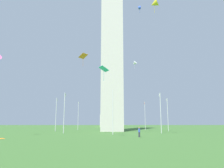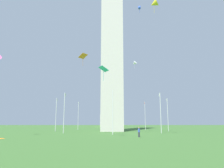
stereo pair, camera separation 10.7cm
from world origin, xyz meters
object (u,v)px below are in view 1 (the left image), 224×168
object	(u,v)px
kite_cyan_diamond	(104,69)
flagpole_n	(112,115)
flagpole_w	(168,113)
flagpole_se	(64,111)
distant_building	(110,121)
obelisk_monument	(112,34)
flagpole_ne	(78,114)
kite_yellow_delta	(154,4)
kite_orange_diamond	(83,56)
flagpole_s	(113,110)
flagpole_sw	(161,111)
flagpole_e	(56,113)
flagpole_nw	(145,114)
person_blue_shirt	(139,132)
kite_blue_box	(140,8)
kite_white_delta	(134,63)

from	to	relation	value
kite_cyan_diamond	flagpole_n	bearing A→B (deg)	-2.26
flagpole_n	flagpole_w	distance (m)	21.58
flagpole_n	flagpole_se	world-z (taller)	same
kite_cyan_diamond	distant_building	world-z (taller)	kite_cyan_diamond
obelisk_monument	flagpole_ne	world-z (taller)	obelisk_monument
kite_yellow_delta	kite_orange_diamond	world-z (taller)	kite_yellow_delta
flagpole_s	kite_yellow_delta	distance (m)	21.50
flagpole_sw	kite_orange_diamond	bearing A→B (deg)	110.91
kite_orange_diamond	distant_building	xyz separation A→B (m)	(78.75, -5.76, -12.49)
flagpole_e	flagpole_nw	bearing A→B (deg)	-67.50
flagpole_ne	flagpole_nw	bearing A→B (deg)	-90.00
flagpole_nw	flagpole_se	bearing A→B (deg)	135.00
flagpole_se	flagpole_sw	size ratio (longest dim) A/B	1.00
flagpole_ne	kite_cyan_diamond	world-z (taller)	kite_cyan_diamond
flagpole_n	kite_cyan_diamond	world-z (taller)	kite_cyan_diamond
flagpole_nw	kite_cyan_diamond	size ratio (longest dim) A/B	3.85
flagpole_ne	flagpole_sw	bearing A→B (deg)	-135.00
flagpole_se	person_blue_shirt	size ratio (longest dim) A/B	5.57
flagpole_s	flagpole_w	bearing A→B (deg)	-45.00
person_blue_shirt	flagpole_n	bearing A→B (deg)	25.25
obelisk_monument	person_blue_shirt	xyz separation A→B (m)	(-22.76, -4.25, -26.87)
flagpole_ne	flagpole_s	world-z (taller)	same
obelisk_monument	kite_cyan_diamond	xyz separation A→B (m)	(-25.14, 1.60, -16.76)
kite_blue_box	kite_orange_diamond	size ratio (longest dim) A/B	0.65
flagpole_e	kite_white_delta	world-z (taller)	kite_white_delta
kite_blue_box	flagpole_se	bearing A→B (deg)	69.76
flagpole_e	person_blue_shirt	world-z (taller)	flagpole_e
flagpole_nw	kite_yellow_delta	world-z (taller)	kite_yellow_delta
flagpole_se	kite_blue_box	world-z (taller)	kite_blue_box
flagpole_e	distant_building	distance (m)	63.36
kite_blue_box	kite_cyan_diamond	bearing A→B (deg)	138.62
flagpole_w	flagpole_n	bearing A→B (deg)	45.00
person_blue_shirt	kite_orange_diamond	distance (m)	18.86
flagpole_w	kite_orange_diamond	size ratio (longest dim) A/B	3.62
flagpole_n	flagpole_e	size ratio (longest dim) A/B	1.00
obelisk_monument	person_blue_shirt	bearing A→B (deg)	-169.42
flagpole_sw	distant_building	size ratio (longest dim) A/B	0.36
person_blue_shirt	kite_cyan_diamond	xyz separation A→B (m)	(-2.38, 5.85, 10.11)
flagpole_w	kite_blue_box	world-z (taller)	kite_blue_box
flagpole_n	kite_white_delta	world-z (taller)	kite_white_delta
flagpole_w	obelisk_monument	bearing A→B (deg)	90.20
flagpole_ne	kite_yellow_delta	xyz separation A→B (m)	(-35.26, -17.96, 18.05)
flagpole_e	flagpole_s	world-z (taller)	same
flagpole_s	kite_blue_box	size ratio (longest dim) A/B	5.54
flagpole_sw	kite_orange_diamond	distance (m)	20.94
flagpole_nw	distant_building	size ratio (longest dim) A/B	0.36
flagpole_sw	person_blue_shirt	bearing A→B (deg)	151.46
obelisk_monument	kite_orange_diamond	xyz separation A→B (m)	(-17.16, 6.03, -12.08)
kite_orange_diamond	flagpole_ne	bearing A→B (deg)	9.64
kite_cyan_diamond	kite_yellow_delta	bearing A→B (deg)	-85.31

